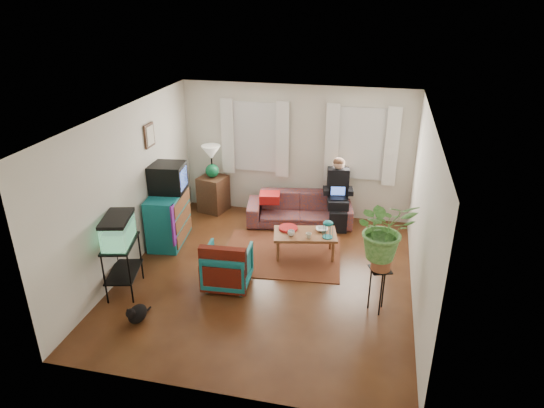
% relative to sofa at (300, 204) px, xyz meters
% --- Properties ---
extents(floor, '(4.50, 5.00, 0.01)m').
position_rel_sofa_xyz_m(floor, '(-0.17, -2.05, -0.39)').
color(floor, '#4F2B14').
rests_on(floor, ground).
extents(ceiling, '(4.50, 5.00, 0.01)m').
position_rel_sofa_xyz_m(ceiling, '(-0.17, -2.05, 2.21)').
color(ceiling, white).
rests_on(ceiling, wall_back).
extents(wall_back, '(4.50, 0.01, 2.60)m').
position_rel_sofa_xyz_m(wall_back, '(-0.17, 0.45, 0.91)').
color(wall_back, silver).
rests_on(wall_back, floor).
extents(wall_front, '(4.50, 0.01, 2.60)m').
position_rel_sofa_xyz_m(wall_front, '(-0.17, -4.55, 0.91)').
color(wall_front, silver).
rests_on(wall_front, floor).
extents(wall_left, '(0.01, 5.00, 2.60)m').
position_rel_sofa_xyz_m(wall_left, '(-2.42, -2.05, 0.91)').
color(wall_left, silver).
rests_on(wall_left, floor).
extents(wall_right, '(0.01, 5.00, 2.60)m').
position_rel_sofa_xyz_m(wall_right, '(2.08, -2.05, 0.91)').
color(wall_right, silver).
rests_on(wall_right, floor).
extents(window_left, '(1.08, 0.04, 1.38)m').
position_rel_sofa_xyz_m(window_left, '(-0.97, 0.43, 1.16)').
color(window_left, white).
rests_on(window_left, wall_back).
extents(window_right, '(1.08, 0.04, 1.38)m').
position_rel_sofa_xyz_m(window_right, '(1.08, 0.43, 1.16)').
color(window_right, white).
rests_on(window_right, wall_back).
extents(curtains_left, '(1.36, 0.06, 1.50)m').
position_rel_sofa_xyz_m(curtains_left, '(-0.97, 0.35, 1.16)').
color(curtains_left, white).
rests_on(curtains_left, wall_back).
extents(curtains_right, '(1.36, 0.06, 1.50)m').
position_rel_sofa_xyz_m(curtains_right, '(1.08, 0.35, 1.16)').
color(curtains_right, white).
rests_on(curtains_right, wall_back).
extents(picture_frame, '(0.04, 0.32, 0.40)m').
position_rel_sofa_xyz_m(picture_frame, '(-2.39, -1.20, 1.56)').
color(picture_frame, '#3D2616').
rests_on(picture_frame, wall_left).
extents(area_rug, '(2.14, 1.78, 0.01)m').
position_rel_sofa_xyz_m(area_rug, '(-0.07, -1.31, -0.39)').
color(area_rug, brown).
rests_on(area_rug, floor).
extents(sofa, '(2.12, 1.13, 0.79)m').
position_rel_sofa_xyz_m(sofa, '(0.00, 0.00, 0.00)').
color(sofa, brown).
rests_on(sofa, floor).
extents(seated_person, '(0.60, 0.70, 1.20)m').
position_rel_sofa_xyz_m(seated_person, '(0.71, 0.13, 0.21)').
color(seated_person, black).
rests_on(seated_person, sofa).
extents(side_table, '(0.61, 0.61, 0.73)m').
position_rel_sofa_xyz_m(side_table, '(-1.82, 0.19, -0.03)').
color(side_table, '#402818').
rests_on(side_table, floor).
extents(table_lamp, '(0.46, 0.46, 0.67)m').
position_rel_sofa_xyz_m(table_lamp, '(-1.82, 0.19, 0.65)').
color(table_lamp, white).
rests_on(table_lamp, side_table).
extents(dresser, '(0.64, 1.10, 0.94)m').
position_rel_sofa_xyz_m(dresser, '(-2.16, -1.26, 0.08)').
color(dresser, '#12586E').
rests_on(dresser, floor).
extents(crt_tv, '(0.63, 0.59, 0.50)m').
position_rel_sofa_xyz_m(crt_tv, '(-2.15, -1.16, 0.80)').
color(crt_tv, black).
rests_on(crt_tv, dresser).
extents(aquarium_stand, '(0.57, 0.81, 0.82)m').
position_rel_sofa_xyz_m(aquarium_stand, '(-2.17, -2.89, 0.02)').
color(aquarium_stand, black).
rests_on(aquarium_stand, floor).
extents(aquarium, '(0.52, 0.74, 0.43)m').
position_rel_sofa_xyz_m(aquarium, '(-2.17, -2.89, 0.64)').
color(aquarium, '#7FD899').
rests_on(aquarium, aquarium_stand).
extents(black_cat, '(0.27, 0.38, 0.30)m').
position_rel_sofa_xyz_m(black_cat, '(-1.64, -3.54, -0.24)').
color(black_cat, black).
rests_on(black_cat, floor).
extents(armchair, '(0.72, 0.68, 0.70)m').
position_rel_sofa_xyz_m(armchair, '(-0.70, -2.39, -0.04)').
color(armchair, '#115D69').
rests_on(armchair, floor).
extents(serape_throw, '(0.71, 0.21, 0.58)m').
position_rel_sofa_xyz_m(serape_throw, '(-0.69, -2.66, 0.10)').
color(serape_throw, '#9E0A0A').
rests_on(serape_throw, armchair).
extents(coffee_table, '(1.15, 0.78, 0.44)m').
position_rel_sofa_xyz_m(coffee_table, '(0.31, -1.25, -0.17)').
color(coffee_table, brown).
rests_on(coffee_table, floor).
extents(cup_a, '(0.14, 0.14, 0.09)m').
position_rel_sofa_xyz_m(cup_a, '(0.10, -1.39, 0.09)').
color(cup_a, white).
rests_on(cup_a, coffee_table).
extents(cup_b, '(0.11, 0.11, 0.09)m').
position_rel_sofa_xyz_m(cup_b, '(0.39, -1.41, 0.09)').
color(cup_b, beige).
rests_on(cup_b, coffee_table).
extents(bowl, '(0.24, 0.24, 0.05)m').
position_rel_sofa_xyz_m(bowl, '(0.57, -1.10, 0.07)').
color(bowl, white).
rests_on(bowl, coffee_table).
extents(snack_tray, '(0.38, 0.38, 0.04)m').
position_rel_sofa_xyz_m(snack_tray, '(0.00, -1.17, 0.06)').
color(snack_tray, '#B21414').
rests_on(snack_tray, coffee_table).
extents(birdcage, '(0.20, 0.20, 0.31)m').
position_rel_sofa_xyz_m(birdcage, '(0.70, -1.32, 0.20)').
color(birdcage, '#115B6B').
rests_on(birdcage, coffee_table).
extents(plant_stand, '(0.37, 0.37, 0.69)m').
position_rel_sofa_xyz_m(plant_stand, '(1.56, -2.56, -0.05)').
color(plant_stand, black).
rests_on(plant_stand, floor).
extents(potted_plant, '(0.97, 0.91, 0.88)m').
position_rel_sofa_xyz_m(potted_plant, '(1.56, -2.56, 0.78)').
color(potted_plant, '#599947').
rests_on(potted_plant, plant_stand).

